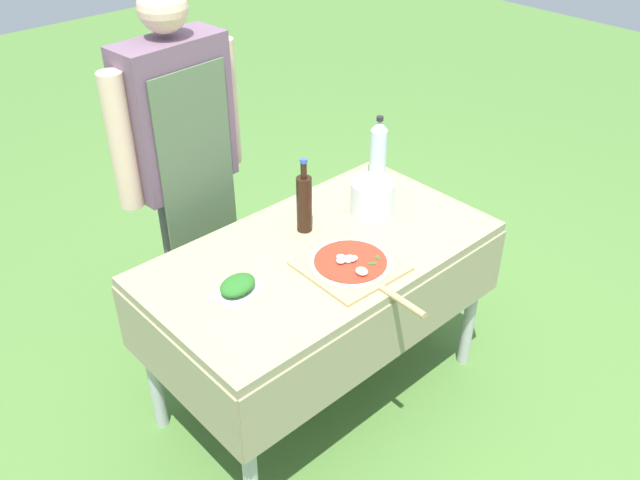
{
  "coord_description": "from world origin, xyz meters",
  "views": [
    {
      "loc": [
        -1.41,
        -1.53,
        2.19
      ],
      "look_at": [
        -0.0,
        0.0,
        0.79
      ],
      "focal_mm": 38.0,
      "sensor_mm": 36.0,
      "label": 1
    }
  ],
  "objects_px": {
    "prep_table": "(320,270)",
    "mixing_tub": "(372,198)",
    "pizza_on_peel": "(351,266)",
    "herb_container": "(238,286)",
    "oil_bottle": "(304,202)",
    "water_bottle": "(378,148)",
    "person_cook": "(181,151)"
  },
  "relations": [
    {
      "from": "prep_table",
      "to": "mixing_tub",
      "type": "xyz_separation_m",
      "value": [
        0.33,
        0.05,
        0.17
      ]
    },
    {
      "from": "pizza_on_peel",
      "to": "herb_container",
      "type": "xyz_separation_m",
      "value": [
        -0.38,
        0.17,
        0.01
      ]
    },
    {
      "from": "prep_table",
      "to": "oil_bottle",
      "type": "height_order",
      "value": "oil_bottle"
    },
    {
      "from": "water_bottle",
      "to": "herb_container",
      "type": "height_order",
      "value": "water_bottle"
    },
    {
      "from": "prep_table",
      "to": "pizza_on_peel",
      "type": "xyz_separation_m",
      "value": [
        -0.01,
        -0.17,
        0.12
      ]
    },
    {
      "from": "oil_bottle",
      "to": "mixing_tub",
      "type": "distance_m",
      "value": 0.3
    },
    {
      "from": "oil_bottle",
      "to": "prep_table",
      "type": "bearing_deg",
      "value": -107.65
    },
    {
      "from": "prep_table",
      "to": "oil_bottle",
      "type": "relative_size",
      "value": 4.36
    },
    {
      "from": "oil_bottle",
      "to": "mixing_tub",
      "type": "bearing_deg",
      "value": -17.25
    },
    {
      "from": "prep_table",
      "to": "water_bottle",
      "type": "distance_m",
      "value": 0.67
    },
    {
      "from": "prep_table",
      "to": "person_cook",
      "type": "distance_m",
      "value": 0.76
    },
    {
      "from": "water_bottle",
      "to": "oil_bottle",
      "type": "bearing_deg",
      "value": -167.76
    },
    {
      "from": "person_cook",
      "to": "mixing_tub",
      "type": "xyz_separation_m",
      "value": [
        0.48,
        -0.63,
        -0.14
      ]
    },
    {
      "from": "prep_table",
      "to": "oil_bottle",
      "type": "bearing_deg",
      "value": 72.35
    },
    {
      "from": "herb_container",
      "to": "pizza_on_peel",
      "type": "bearing_deg",
      "value": -24.0
    },
    {
      "from": "person_cook",
      "to": "mixing_tub",
      "type": "bearing_deg",
      "value": 122.63
    },
    {
      "from": "person_cook",
      "to": "oil_bottle",
      "type": "xyz_separation_m",
      "value": [
        0.19,
        -0.54,
        -0.08
      ]
    },
    {
      "from": "pizza_on_peel",
      "to": "herb_container",
      "type": "relative_size",
      "value": 2.85
    },
    {
      "from": "prep_table",
      "to": "herb_container",
      "type": "distance_m",
      "value": 0.4
    },
    {
      "from": "pizza_on_peel",
      "to": "water_bottle",
      "type": "relative_size",
      "value": 1.89
    },
    {
      "from": "herb_container",
      "to": "mixing_tub",
      "type": "distance_m",
      "value": 0.71
    },
    {
      "from": "water_bottle",
      "to": "pizza_on_peel",
      "type": "bearing_deg",
      "value": -143.94
    },
    {
      "from": "pizza_on_peel",
      "to": "mixing_tub",
      "type": "relative_size",
      "value": 2.96
    },
    {
      "from": "pizza_on_peel",
      "to": "mixing_tub",
      "type": "xyz_separation_m",
      "value": [
        0.33,
        0.22,
        0.05
      ]
    },
    {
      "from": "water_bottle",
      "to": "herb_container",
      "type": "bearing_deg",
      "value": -165.05
    },
    {
      "from": "prep_table",
      "to": "person_cook",
      "type": "height_order",
      "value": "person_cook"
    },
    {
      "from": "prep_table",
      "to": "water_bottle",
      "type": "xyz_separation_m",
      "value": [
        0.58,
        0.25,
        0.23
      ]
    },
    {
      "from": "oil_bottle",
      "to": "water_bottle",
      "type": "relative_size",
      "value": 1.11
    },
    {
      "from": "pizza_on_peel",
      "to": "water_bottle",
      "type": "xyz_separation_m",
      "value": [
        0.58,
        0.42,
        0.12
      ]
    },
    {
      "from": "water_bottle",
      "to": "herb_container",
      "type": "distance_m",
      "value": 1.0
    },
    {
      "from": "mixing_tub",
      "to": "pizza_on_peel",
      "type": "bearing_deg",
      "value": -146.73
    },
    {
      "from": "prep_table",
      "to": "oil_bottle",
      "type": "xyz_separation_m",
      "value": [
        0.04,
        0.14,
        0.22
      ]
    }
  ]
}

